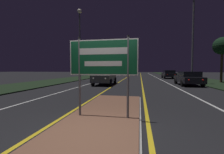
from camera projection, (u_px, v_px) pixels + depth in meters
ground_plane at (90, 138)px, 3.41m from camera, size 160.00×160.00×0.00m
median_island at (103, 118)px, 4.64m from camera, size 2.32×7.46×0.10m
verge_left at (75, 78)px, 24.78m from camera, size 5.00×100.00×0.08m
verge_right at (200, 80)px, 21.31m from camera, size 5.00×100.00×0.08m
centre_line_yellow_left at (127, 78)px, 28.20m from camera, size 0.12×70.00×0.01m
centre_line_yellow_right at (141, 78)px, 27.71m from camera, size 0.12×70.00×0.01m
lane_line_white_left at (112, 77)px, 28.72m from camera, size 0.12×70.00×0.01m
lane_line_white_right at (157, 78)px, 27.19m from camera, size 0.12×70.00×0.01m
edge_line_white_left at (97, 77)px, 29.27m from camera, size 0.10×70.00×0.01m
edge_line_white_right at (174, 78)px, 26.64m from camera, size 0.10×70.00×0.01m
highway_sign at (103, 61)px, 4.54m from camera, size 2.12×0.07×2.46m
streetlight_left_near at (80, 35)px, 18.29m from camera, size 0.53×0.53×8.87m
streetlight_right_near at (193, 30)px, 15.19m from camera, size 0.46×0.46×9.16m
car_receding_0 at (188, 78)px, 14.50m from camera, size 1.91×4.14×1.35m
car_receding_1 at (169, 74)px, 25.40m from camera, size 1.96×4.18×1.40m
car_approaching_0 at (105, 77)px, 15.17m from camera, size 1.90×4.12×1.54m
car_approaching_1 at (102, 73)px, 28.80m from camera, size 1.99×4.28×1.44m
roadside_palm_right at (222, 46)px, 16.70m from camera, size 1.93×1.93×5.06m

